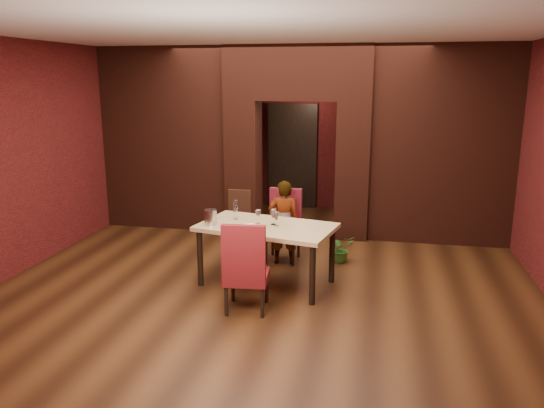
{
  "coord_description": "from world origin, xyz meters",
  "views": [
    {
      "loc": [
        1.38,
        -6.88,
        2.68
      ],
      "look_at": [
        -0.03,
        0.0,
        1.0
      ],
      "focal_mm": 35.0,
      "sensor_mm": 36.0,
      "label": 1
    }
  ],
  "objects_px": {
    "wine_glass_c": "(276,219)",
    "wine_bucket": "(211,217)",
    "chair_far": "(283,226)",
    "person_seated": "(284,222)",
    "chair_near": "(247,265)",
    "dining_table": "(267,255)",
    "water_bottle": "(236,209)",
    "wine_glass_b": "(273,217)",
    "wine_glass_a": "(258,217)",
    "potted_plant": "(341,249)"
  },
  "relations": [
    {
      "from": "person_seated",
      "to": "wine_glass_b",
      "type": "relative_size",
      "value": 6.19
    },
    {
      "from": "chair_far",
      "to": "wine_bucket",
      "type": "xyz_separation_m",
      "value": [
        -0.76,
        -1.05,
        0.37
      ]
    },
    {
      "from": "dining_table",
      "to": "wine_glass_b",
      "type": "xyz_separation_m",
      "value": [
        0.08,
        0.04,
        0.5
      ]
    },
    {
      "from": "dining_table",
      "to": "water_bottle",
      "type": "xyz_separation_m",
      "value": [
        -0.47,
        0.22,
        0.54
      ]
    },
    {
      "from": "wine_bucket",
      "to": "chair_near",
      "type": "bearing_deg",
      "value": -47.1
    },
    {
      "from": "person_seated",
      "to": "water_bottle",
      "type": "relative_size",
      "value": 4.6
    },
    {
      "from": "wine_glass_a",
      "to": "wine_glass_b",
      "type": "height_order",
      "value": "wine_glass_b"
    },
    {
      "from": "wine_glass_a",
      "to": "water_bottle",
      "type": "distance_m",
      "value": 0.39
    },
    {
      "from": "person_seated",
      "to": "chair_far",
      "type": "bearing_deg",
      "value": -79.11
    },
    {
      "from": "wine_glass_b",
      "to": "wine_glass_c",
      "type": "relative_size",
      "value": 1.07
    },
    {
      "from": "chair_far",
      "to": "chair_near",
      "type": "bearing_deg",
      "value": -90.86
    },
    {
      "from": "chair_near",
      "to": "potted_plant",
      "type": "bearing_deg",
      "value": -122.09
    },
    {
      "from": "wine_glass_b",
      "to": "chair_far",
      "type": "bearing_deg",
      "value": 92.51
    },
    {
      "from": "dining_table",
      "to": "chair_far",
      "type": "relative_size",
      "value": 1.62
    },
    {
      "from": "person_seated",
      "to": "wine_glass_b",
      "type": "xyz_separation_m",
      "value": [
        0.01,
        -0.79,
        0.29
      ]
    },
    {
      "from": "dining_table",
      "to": "wine_bucket",
      "type": "height_order",
      "value": "wine_bucket"
    },
    {
      "from": "wine_glass_b",
      "to": "wine_bucket",
      "type": "bearing_deg",
      "value": -168.77
    },
    {
      "from": "person_seated",
      "to": "wine_bucket",
      "type": "relative_size",
      "value": 6.26
    },
    {
      "from": "chair_far",
      "to": "person_seated",
      "type": "relative_size",
      "value": 0.86
    },
    {
      "from": "wine_glass_c",
      "to": "wine_bucket",
      "type": "xyz_separation_m",
      "value": [
        -0.85,
        -0.1,
        0.01
      ]
    },
    {
      "from": "wine_glass_b",
      "to": "wine_glass_c",
      "type": "height_order",
      "value": "wine_glass_b"
    },
    {
      "from": "dining_table",
      "to": "wine_glass_b",
      "type": "distance_m",
      "value": 0.51
    },
    {
      "from": "chair_near",
      "to": "chair_far",
      "type": "bearing_deg",
      "value": -98.34
    },
    {
      "from": "chair_far",
      "to": "wine_bucket",
      "type": "relative_size",
      "value": 5.36
    },
    {
      "from": "chair_far",
      "to": "person_seated",
      "type": "bearing_deg",
      "value": -69.82
    },
    {
      "from": "person_seated",
      "to": "wine_glass_a",
      "type": "distance_m",
      "value": 0.86
    },
    {
      "from": "wine_glass_a",
      "to": "dining_table",
      "type": "bearing_deg",
      "value": -20.18
    },
    {
      "from": "dining_table",
      "to": "person_seated",
      "type": "xyz_separation_m",
      "value": [
        0.08,
        0.83,
        0.22
      ]
    },
    {
      "from": "chair_far",
      "to": "wine_glass_a",
      "type": "height_order",
      "value": "chair_far"
    },
    {
      "from": "chair_near",
      "to": "water_bottle",
      "type": "xyz_separation_m",
      "value": [
        -0.42,
        1.05,
        0.4
      ]
    },
    {
      "from": "chair_near",
      "to": "wine_glass_a",
      "type": "bearing_deg",
      "value": -90.82
    },
    {
      "from": "chair_near",
      "to": "potted_plant",
      "type": "distance_m",
      "value": 2.14
    },
    {
      "from": "dining_table",
      "to": "wine_glass_a",
      "type": "bearing_deg",
      "value": 171.58
    },
    {
      "from": "chair_near",
      "to": "wine_glass_c",
      "type": "relative_size",
      "value": 5.83
    },
    {
      "from": "chair_near",
      "to": "water_bottle",
      "type": "bearing_deg",
      "value": -73.37
    },
    {
      "from": "wine_glass_b",
      "to": "wine_glass_a",
      "type": "bearing_deg",
      "value": 179.57
    },
    {
      "from": "wine_glass_b",
      "to": "water_bottle",
      "type": "xyz_separation_m",
      "value": [
        -0.56,
        0.17,
        0.03
      ]
    },
    {
      "from": "dining_table",
      "to": "chair_near",
      "type": "distance_m",
      "value": 0.84
    },
    {
      "from": "wine_glass_b",
      "to": "chair_near",
      "type": "bearing_deg",
      "value": -99.09
    },
    {
      "from": "water_bottle",
      "to": "chair_far",
      "type": "bearing_deg",
      "value": 54.34
    },
    {
      "from": "wine_glass_c",
      "to": "potted_plant",
      "type": "bearing_deg",
      "value": 54.44
    },
    {
      "from": "potted_plant",
      "to": "wine_glass_b",
      "type": "bearing_deg",
      "value": -129.03
    },
    {
      "from": "wine_glass_c",
      "to": "water_bottle",
      "type": "distance_m",
      "value": 0.65
    },
    {
      "from": "wine_glass_b",
      "to": "wine_glass_c",
      "type": "bearing_deg",
      "value": -50.39
    },
    {
      "from": "wine_bucket",
      "to": "wine_glass_a",
      "type": "bearing_deg",
      "value": 15.07
    },
    {
      "from": "water_bottle",
      "to": "wine_glass_a",
      "type": "bearing_deg",
      "value": -26.14
    },
    {
      "from": "chair_far",
      "to": "chair_near",
      "type": "height_order",
      "value": "chair_near"
    },
    {
      "from": "wine_glass_c",
      "to": "chair_near",
      "type": "bearing_deg",
      "value": -103.32
    },
    {
      "from": "wine_glass_a",
      "to": "chair_near",
      "type": "bearing_deg",
      "value": -85.73
    },
    {
      "from": "potted_plant",
      "to": "chair_far",
      "type": "bearing_deg",
      "value": -172.2
    }
  ]
}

